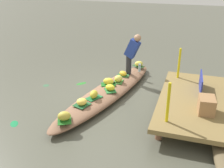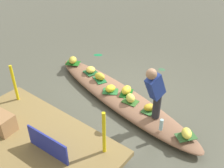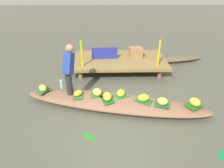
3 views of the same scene
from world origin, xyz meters
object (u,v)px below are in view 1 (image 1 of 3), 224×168
at_px(water_bottle, 139,68).
at_px(market_banner, 201,83).
at_px(banana_bunch_3, 123,73).
at_px(vendor_person, 132,52).
at_px(produce_crate, 207,105).
at_px(banana_bunch_6, 110,87).
at_px(banana_bunch_5, 118,79).
at_px(vendor_boat, 109,92).
at_px(banana_bunch_0, 64,116).
at_px(banana_bunch_4, 108,81).
at_px(banana_bunch_7, 82,102).
at_px(banana_bunch_1, 139,64).
at_px(banana_bunch_2, 94,94).

bearing_deg(water_bottle, market_banner, 57.23).
distance_m(banana_bunch_3, market_banner, 2.26).
relative_size(vendor_person, produce_crate, 2.76).
height_order(banana_bunch_6, produce_crate, produce_crate).
bearing_deg(banana_bunch_5, vendor_boat, -18.40).
relative_size(banana_bunch_0, market_banner, 0.31).
distance_m(banana_bunch_3, vendor_person, 0.68).
height_order(vendor_person, market_banner, vendor_person).
xyz_separation_m(banana_bunch_4, water_bottle, (-1.22, 0.59, 0.03)).
xyz_separation_m(banana_bunch_0, banana_bunch_6, (-1.68, 0.45, -0.02)).
bearing_deg(banana_bunch_7, banana_bunch_0, -5.85).
distance_m(banana_bunch_4, banana_bunch_6, 0.38).
distance_m(banana_bunch_1, banana_bunch_7, 3.05).
distance_m(banana_bunch_0, banana_bunch_6, 1.74).
bearing_deg(water_bottle, banana_bunch_7, -17.71).
bearing_deg(banana_bunch_6, banana_bunch_3, 177.80).
height_order(banana_bunch_2, water_bottle, water_bottle).
distance_m(banana_bunch_7, produce_crate, 2.73).
xyz_separation_m(vendor_boat, banana_bunch_7, (1.11, -0.28, 0.21)).
relative_size(banana_bunch_0, banana_bunch_4, 0.96).
xyz_separation_m(banana_bunch_2, banana_bunch_7, (0.42, -0.13, -0.01)).
relative_size(vendor_boat, banana_bunch_3, 18.91).
height_order(banana_bunch_5, water_bottle, water_bottle).
distance_m(banana_bunch_0, banana_bunch_7, 0.73).
height_order(banana_bunch_7, water_bottle, water_bottle).
bearing_deg(banana_bunch_0, banana_bunch_7, 174.15).
distance_m(banana_bunch_4, banana_bunch_5, 0.32).
xyz_separation_m(banana_bunch_7, water_bottle, (-2.51, 0.80, 0.04)).
distance_m(banana_bunch_5, vendor_person, 0.92).
bearing_deg(banana_bunch_2, banana_bunch_0, -10.25).
relative_size(vendor_boat, banana_bunch_6, 18.45).
xyz_separation_m(vendor_boat, banana_bunch_2, (0.69, -0.14, 0.23)).
relative_size(banana_bunch_4, produce_crate, 0.64).
relative_size(banana_bunch_1, market_banner, 0.30).
bearing_deg(produce_crate, banana_bunch_2, -93.24).
distance_m(vendor_boat, water_bottle, 1.51).
bearing_deg(banana_bunch_6, banana_bunch_4, -154.56).
height_order(banana_bunch_0, market_banner, market_banner).
distance_m(banana_bunch_0, water_bottle, 3.35).
relative_size(water_bottle, market_banner, 0.28).
distance_m(vendor_boat, banana_bunch_6, 0.29).
distance_m(banana_bunch_7, vendor_person, 2.38).
distance_m(banana_bunch_6, market_banner, 2.25).
bearing_deg(banana_bunch_0, banana_bunch_6, 164.91).
bearing_deg(banana_bunch_3, banana_bunch_1, 164.65).
distance_m(banana_bunch_5, market_banner, 2.17).
distance_m(banana_bunch_1, banana_bunch_6, 2.04).
bearing_deg(banana_bunch_6, water_bottle, 164.81).
height_order(banana_bunch_3, banana_bunch_7, banana_bunch_7).
bearing_deg(produce_crate, banana_bunch_3, -127.45).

